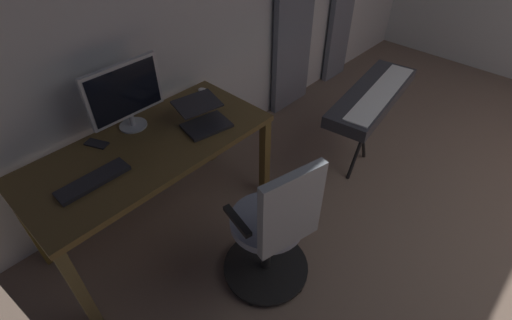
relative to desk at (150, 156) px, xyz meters
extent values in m
cube|color=brown|center=(0.00, 0.00, 0.07)|extent=(1.56, 0.72, 0.04)
cube|color=brown|center=(-0.74, 0.32, -0.31)|extent=(0.06, 0.06, 0.71)
cube|color=brown|center=(0.74, 0.32, -0.31)|extent=(0.06, 0.06, 0.71)
cube|color=brown|center=(-0.74, -0.32, -0.31)|extent=(0.06, 0.06, 0.71)
cube|color=brown|center=(0.74, -0.32, -0.31)|extent=(0.06, 0.06, 0.71)
cylinder|color=black|center=(-0.21, 0.81, -0.62)|extent=(0.56, 0.56, 0.02)
sphere|color=black|center=(-0.46, 0.87, -0.64)|extent=(0.05, 0.05, 0.05)
sphere|color=black|center=(-0.35, 0.59, -0.64)|extent=(0.05, 0.05, 0.05)
sphere|color=black|center=(-0.04, 0.62, -0.64)|extent=(0.05, 0.05, 0.05)
sphere|color=black|center=(0.03, 0.91, -0.64)|extent=(0.05, 0.05, 0.05)
sphere|color=black|center=(-0.23, 1.07, -0.64)|extent=(0.05, 0.05, 0.05)
cylinder|color=black|center=(-0.21, 0.81, -0.40)|extent=(0.06, 0.06, 0.44)
cylinder|color=gray|center=(-0.21, 0.81, -0.16)|extent=(0.53, 0.53, 0.05)
cube|color=gray|center=(-0.16, 1.01, 0.12)|extent=(0.38, 0.14, 0.50)
cube|color=black|center=(-0.02, 0.77, -0.02)|extent=(0.10, 0.24, 0.03)
cube|color=black|center=(-0.41, 0.86, -0.02)|extent=(0.10, 0.24, 0.03)
cylinder|color=#B7BCC1|center=(-0.05, -0.24, 0.10)|extent=(0.18, 0.18, 0.01)
cylinder|color=#B7BCC1|center=(-0.05, -0.24, 0.14)|extent=(0.04, 0.04, 0.07)
cube|color=#B7BCC1|center=(-0.05, -0.24, 0.35)|extent=(0.51, 0.03, 0.36)
cube|color=black|center=(-0.05, -0.23, 0.35)|extent=(0.46, 0.01, 0.32)
cube|color=#232328|center=(0.40, 0.06, 0.10)|extent=(0.40, 0.12, 0.02)
cube|color=#232328|center=(-0.38, 0.12, 0.10)|extent=(0.33, 0.26, 0.02)
cube|color=#232328|center=(-0.40, 0.02, 0.21)|extent=(0.32, 0.26, 0.03)
ellipsoid|color=white|center=(-0.65, -0.22, 0.11)|extent=(0.06, 0.10, 0.04)
cube|color=#232328|center=(0.21, -0.24, 0.09)|extent=(0.12, 0.16, 0.01)
cylinder|color=black|center=(-1.52, 0.71, -0.32)|extent=(0.38, 0.08, 0.68)
cylinder|color=black|center=(-1.52, 0.71, -0.32)|extent=(0.38, 0.08, 0.68)
cube|color=#333338|center=(-1.52, 0.71, 0.06)|extent=(1.09, 0.46, 0.09)
cube|color=white|center=(-1.53, 0.76, 0.11)|extent=(0.99, 0.31, 0.01)
camera|label=1|loc=(0.86, 1.73, 1.53)|focal=26.06mm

